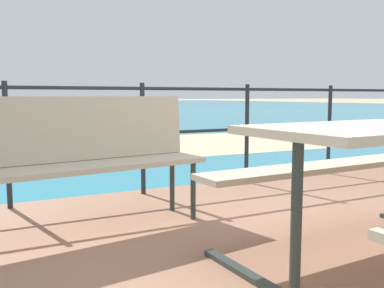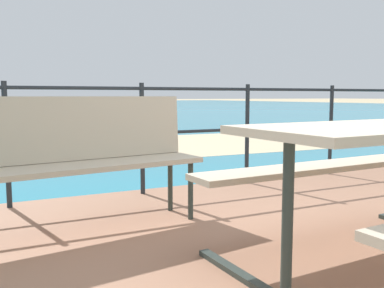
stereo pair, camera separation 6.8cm
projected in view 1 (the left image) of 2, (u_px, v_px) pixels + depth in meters
beach_strip at (95, 149)px, 8.06m from camera, size 54.09×5.36×0.01m
park_bench at (79, 150)px, 2.94m from camera, size 1.79×0.64×0.93m
railing_fence at (198, 123)px, 4.30m from camera, size 5.94×0.04×1.05m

